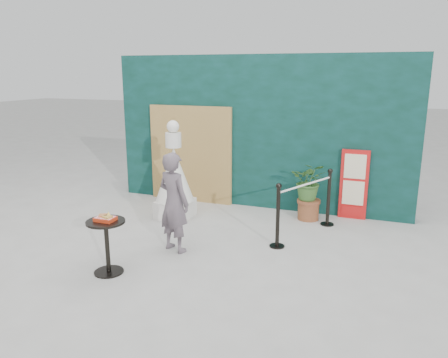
% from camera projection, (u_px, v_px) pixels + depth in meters
% --- Properties ---
extents(ground, '(60.00, 60.00, 0.00)m').
position_uv_depth(ground, '(194.00, 267.00, 6.17)').
color(ground, '#ADAAA5').
rests_on(ground, ground).
extents(back_wall, '(6.00, 0.30, 3.00)m').
position_uv_depth(back_wall, '(259.00, 132.00, 8.66)').
color(back_wall, black).
rests_on(back_wall, ground).
extents(bamboo_fence, '(1.80, 0.08, 2.00)m').
position_uv_depth(bamboo_fence, '(191.00, 154.00, 9.07)').
color(bamboo_fence, tan).
rests_on(bamboo_fence, ground).
extents(woman, '(0.65, 0.53, 1.53)m').
position_uv_depth(woman, '(174.00, 202.00, 6.56)').
color(woman, '#61535A').
rests_on(woman, ground).
extents(menu_board, '(0.50, 0.07, 1.30)m').
position_uv_depth(menu_board, '(354.00, 185.00, 8.04)').
color(menu_board, red).
rests_on(menu_board, ground).
extents(statue, '(0.71, 0.71, 1.83)m').
position_uv_depth(statue, '(174.00, 179.00, 8.08)').
color(statue, silver).
rests_on(statue, ground).
extents(cafe_table, '(0.52, 0.52, 0.75)m').
position_uv_depth(cafe_table, '(107.00, 238.00, 5.87)').
color(cafe_table, black).
rests_on(cafe_table, ground).
extents(food_basket, '(0.26, 0.19, 0.11)m').
position_uv_depth(food_basket, '(106.00, 218.00, 5.80)').
color(food_basket, red).
rests_on(food_basket, cafe_table).
extents(planter, '(0.64, 0.55, 1.09)m').
position_uv_depth(planter, '(309.00, 187.00, 7.99)').
color(planter, brown).
rests_on(planter, ground).
extents(stanchion_barrier, '(0.84, 1.54, 1.03)m').
position_uv_depth(stanchion_barrier, '(305.00, 207.00, 7.24)').
color(stanchion_barrier, black).
rests_on(stanchion_barrier, ground).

